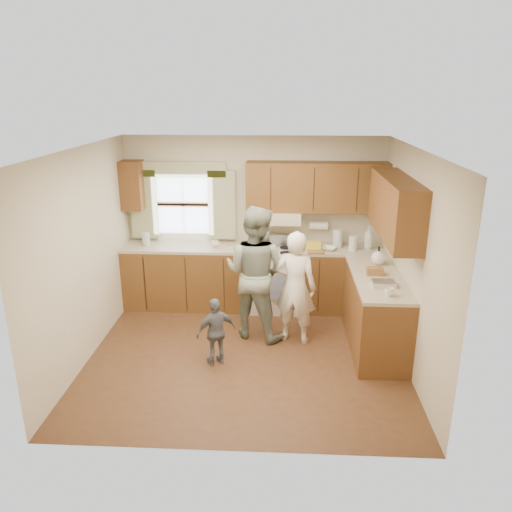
# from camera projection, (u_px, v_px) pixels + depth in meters

# --- Properties ---
(room) EXTENTS (3.80, 3.80, 3.80)m
(room) POSITION_uv_depth(u_px,v_px,m) (246.00, 259.00, 5.77)
(room) COLOR #482916
(room) RESTS_ON ground
(kitchen_fixtures) EXTENTS (3.80, 2.25, 2.15)m
(kitchen_fixtures) POSITION_uv_depth(u_px,v_px,m) (296.00, 263.00, 6.89)
(kitchen_fixtures) COLOR #462A0F
(kitchen_fixtures) RESTS_ON ground
(stove) EXTENTS (0.76, 0.67, 1.07)m
(stove) POSITION_uv_depth(u_px,v_px,m) (273.00, 278.00, 7.36)
(stove) COLOR silver
(stove) RESTS_ON ground
(woman_left) EXTENTS (0.62, 0.49, 1.48)m
(woman_left) POSITION_uv_depth(u_px,v_px,m) (295.00, 287.00, 6.29)
(woman_left) COLOR white
(woman_left) RESTS_ON ground
(woman_right) EXTENTS (1.04, 0.94, 1.75)m
(woman_right) POSITION_uv_depth(u_px,v_px,m) (255.00, 273.00, 6.40)
(woman_right) COLOR #273F29
(woman_right) RESTS_ON ground
(child) EXTENTS (0.52, 0.42, 0.83)m
(child) POSITION_uv_depth(u_px,v_px,m) (216.00, 332.00, 5.84)
(child) COLOR slate
(child) RESTS_ON ground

